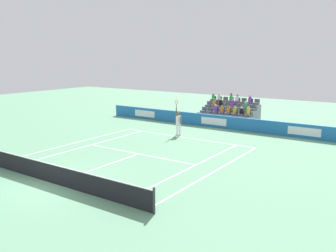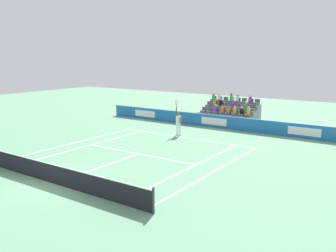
# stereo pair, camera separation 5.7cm
# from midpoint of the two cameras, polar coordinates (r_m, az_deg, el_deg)

# --- Properties ---
(ground_plane) EXTENTS (80.00, 80.00, 0.00)m
(ground_plane) POSITION_cam_midpoint_polar(r_m,az_deg,el_deg) (18.14, -17.74, -8.69)
(ground_plane) COLOR #669E77
(line_baseline) EXTENTS (10.97, 0.10, 0.01)m
(line_baseline) POSITION_cam_midpoint_polar(r_m,az_deg,el_deg) (26.77, 2.63, -1.84)
(line_baseline) COLOR white
(line_baseline) RESTS_ON ground
(line_service) EXTENTS (8.23, 0.10, 0.01)m
(line_service) POSITION_cam_midpoint_polar(r_m,az_deg,el_deg) (22.42, -4.78, -4.42)
(line_service) COLOR white
(line_service) RESTS_ON ground
(line_centre_service) EXTENTS (0.10, 6.40, 0.01)m
(line_centre_service) POSITION_cam_midpoint_polar(r_m,az_deg,el_deg) (20.14, -10.55, -6.36)
(line_centre_service) COLOR white
(line_centre_service) RESTS_ON ground
(line_singles_sideline_left) EXTENTS (0.10, 11.89, 0.01)m
(line_singles_sideline_left) POSITION_cam_midpoint_polar(r_m,az_deg,el_deg) (24.84, -12.86, -3.13)
(line_singles_sideline_left) COLOR white
(line_singles_sideline_left) RESTS_ON ground
(line_singles_sideline_right) EXTENTS (0.10, 11.89, 0.01)m
(line_singles_sideline_right) POSITION_cam_midpoint_polar(r_m,az_deg,el_deg) (19.80, 3.74, -6.50)
(line_singles_sideline_right) COLOR white
(line_singles_sideline_right) RESTS_ON ground
(line_doubles_sideline_left) EXTENTS (0.10, 11.89, 0.01)m
(line_doubles_sideline_left) POSITION_cam_midpoint_polar(r_m,az_deg,el_deg) (25.83, -14.93, -2.68)
(line_doubles_sideline_left) COLOR white
(line_doubles_sideline_left) RESTS_ON ground
(line_doubles_sideline_right) EXTENTS (0.10, 11.89, 0.01)m
(line_doubles_sideline_right) POSITION_cam_midpoint_polar(r_m,az_deg,el_deg) (19.17, 7.29, -7.16)
(line_doubles_sideline_right) COLOR white
(line_doubles_sideline_right) RESTS_ON ground
(line_centre_mark) EXTENTS (0.10, 0.20, 0.01)m
(line_centre_mark) POSITION_cam_midpoint_polar(r_m,az_deg,el_deg) (26.68, 2.52, -1.88)
(line_centre_mark) COLOR white
(line_centre_mark) RESTS_ON ground
(sponsor_barrier) EXTENTS (22.19, 0.22, 1.07)m
(sponsor_barrier) POSITION_cam_midpoint_polar(r_m,az_deg,el_deg) (30.72, 7.29, 0.77)
(sponsor_barrier) COLOR #1E66AD
(sponsor_barrier) RESTS_ON ground
(tennis_net) EXTENTS (11.97, 0.10, 1.07)m
(tennis_net) POSITION_cam_midpoint_polar(r_m,az_deg,el_deg) (17.99, -17.84, -7.21)
(tennis_net) COLOR #33383D
(tennis_net) RESTS_ON ground
(tennis_player) EXTENTS (0.52, 0.39, 2.85)m
(tennis_player) POSITION_cam_midpoint_polar(r_m,az_deg,el_deg) (27.28, 1.60, 0.53)
(tennis_player) COLOR white
(tennis_player) RESTS_ON ground
(stadium_stand) EXTENTS (4.96, 3.80, 2.58)m
(stadium_stand) POSITION_cam_midpoint_polar(r_m,az_deg,el_deg) (33.30, 9.61, 1.79)
(stadium_stand) COLOR gray
(stadium_stand) RESTS_ON ground
(loose_tennis_ball) EXTENTS (0.07, 0.07, 0.07)m
(loose_tennis_ball) POSITION_cam_midpoint_polar(r_m,az_deg,el_deg) (17.10, -9.01, -9.39)
(loose_tennis_ball) COLOR #D1E533
(loose_tennis_ball) RESTS_ON ground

